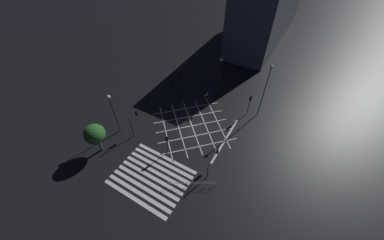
# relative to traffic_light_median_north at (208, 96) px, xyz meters

# --- Properties ---
(ground_plane) EXTENTS (200.00, 200.00, 0.00)m
(ground_plane) POSITION_rel_traffic_light_median_north_xyz_m (0.00, -5.54, -2.53)
(ground_plane) COLOR black
(road_markings) EXTENTS (15.36, 22.75, 0.01)m
(road_markings) POSITION_rel_traffic_light_median_north_xyz_m (0.29, -13.29, -2.53)
(road_markings) COLOR silver
(road_markings) RESTS_ON ground_plane
(office_building) EXTENTS (10.06, 36.12, 18.35)m
(office_building) POSITION_rel_traffic_light_median_north_xyz_m (-0.00, 34.72, 6.65)
(office_building) COLOR #4C515B
(office_building) RESTS_ON ground_plane
(traffic_light_median_north) EXTENTS (0.36, 2.66, 3.44)m
(traffic_light_median_north) POSITION_rel_traffic_light_median_north_xyz_m (0.00, 0.00, 0.00)
(traffic_light_median_north) COLOR black
(traffic_light_median_north) RESTS_ON ground_plane
(traffic_light_se_cross) EXTENTS (0.36, 3.06, 3.37)m
(traffic_light_se_cross) POSITION_rel_traffic_light_median_north_xyz_m (6.71, -11.27, -0.04)
(traffic_light_se_cross) COLOR black
(traffic_light_se_cross) RESTS_ON ground_plane
(traffic_light_ne_cross) EXTENTS (0.36, 0.39, 4.20)m
(traffic_light_ne_cross) POSITION_rel_traffic_light_median_north_xyz_m (7.08, 1.81, 0.46)
(traffic_light_ne_cross) COLOR black
(traffic_light_ne_cross) RESTS_ON ground_plane
(traffic_light_sw_cross) EXTENTS (0.36, 1.89, 4.47)m
(traffic_light_sw_cross) POSITION_rel_traffic_light_median_north_xyz_m (-7.04, -11.37, 0.71)
(traffic_light_sw_cross) COLOR black
(traffic_light_sw_cross) RESTS_ON ground_plane
(traffic_light_median_south) EXTENTS (0.36, 0.39, 3.60)m
(traffic_light_median_south) POSITION_rel_traffic_light_median_north_xyz_m (-0.38, -12.08, 0.04)
(traffic_light_median_south) COLOR black
(traffic_light_median_south) RESTS_ON ground_plane
(traffic_light_nw_cross) EXTENTS (0.36, 2.09, 3.92)m
(traffic_light_nw_cross) POSITION_rel_traffic_light_median_north_xyz_m (-7.12, 0.21, 0.33)
(traffic_light_nw_cross) COLOR black
(traffic_light_nw_cross) RESTS_ON ground_plane
(traffic_light_nw_main) EXTENTS (0.39, 0.36, 4.20)m
(traffic_light_nw_main) POSITION_rel_traffic_light_median_north_xyz_m (-6.71, 1.60, 0.47)
(traffic_light_nw_main) COLOR black
(traffic_light_nw_main) RESTS_ON ground_plane
(street_lamp_east) EXTENTS (0.46, 0.46, 10.05)m
(street_lamp_east) POSITION_rel_traffic_light_median_north_xyz_m (8.77, 2.70, 4.00)
(street_lamp_east) COLOR black
(street_lamp_east) RESTS_ON ground_plane
(street_lamp_west) EXTENTS (0.56, 0.56, 7.52)m
(street_lamp_west) POSITION_rel_traffic_light_median_north_xyz_m (-9.79, -12.48, 3.06)
(street_lamp_west) COLOR black
(street_lamp_west) RESTS_ON ground_plane
(street_lamp_far) EXTENTS (0.53, 0.53, 7.97)m
(street_lamp_far) POSITION_rel_traffic_light_median_north_xyz_m (0.15, 4.29, 3.19)
(street_lamp_far) COLOR black
(street_lamp_far) RESTS_ON ground_plane
(street_tree_near) EXTENTS (2.99, 2.99, 5.17)m
(street_tree_near) POSITION_rel_traffic_light_median_north_xyz_m (-9.46, -16.83, 1.11)
(street_tree_near) COLOR brown
(street_tree_near) RESTS_ON ground_plane
(pedestrian_railing) EXTENTS (5.59, 3.26, 1.05)m
(pedestrian_railing) POSITION_rel_traffic_light_median_north_xyz_m (5.51, -15.05, -1.87)
(pedestrian_railing) COLOR #B7B7BC
(pedestrian_railing) RESTS_ON ground_plane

